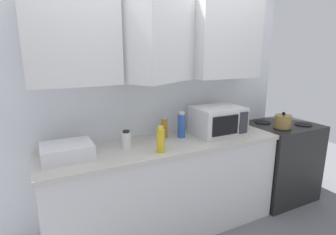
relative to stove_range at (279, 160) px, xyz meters
name	(u,v)px	position (x,y,z in m)	size (l,w,h in m)	color
wall_back_with_cabinets	(155,67)	(-1.49, 0.25, 1.12)	(3.08, 0.64, 2.60)	white
counter_run	(166,187)	(-1.49, 0.02, 0.00)	(2.21, 0.63, 0.90)	silver
stove_range	(279,160)	(0.00, 0.00, 0.00)	(0.76, 0.64, 0.91)	black
kettle	(283,121)	(-0.17, -0.14, 0.53)	(0.17, 0.17, 0.18)	olive
microwave	(218,121)	(-0.91, 0.02, 0.59)	(0.48, 0.37, 0.28)	silver
dish_rack	(67,151)	(-2.34, 0.02, 0.51)	(0.38, 0.30, 0.12)	silver
bottle_white_jar	(126,139)	(-1.85, 0.06, 0.52)	(0.08, 0.08, 0.15)	white
bottle_yellow_mustard	(161,140)	(-1.63, -0.17, 0.55)	(0.06, 0.06, 0.22)	gold
bottle_amber_vinegar	(164,128)	(-1.43, 0.16, 0.55)	(0.06, 0.06, 0.20)	#AD701E
bottle_green_oil	(246,124)	(-0.55, 0.00, 0.52)	(0.05, 0.05, 0.14)	#386B2D
bottle_blue_cleaner	(181,125)	(-1.28, 0.10, 0.57)	(0.07, 0.07, 0.25)	#2D56B7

